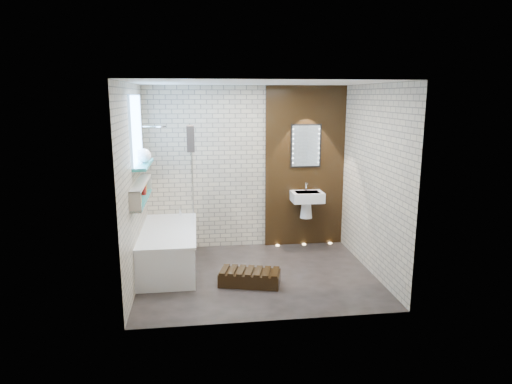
{
  "coord_description": "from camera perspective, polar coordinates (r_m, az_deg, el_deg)",
  "views": [
    {
      "loc": [
        -0.78,
        -5.81,
        2.44
      ],
      "look_at": [
        0.0,
        0.15,
        1.15
      ],
      "focal_mm": 31.56,
      "sensor_mm": 36.0,
      "label": 1
    }
  ],
  "objects": [
    {
      "name": "niche_bottles",
      "position": [
        6.17,
        -14.27,
        -0.12
      ],
      "size": [
        0.06,
        0.86,
        0.16
      ],
      "color": "#A66A19",
      "rests_on": "display_niche"
    },
    {
      "name": "ground",
      "position": [
        6.35,
        0.18,
        -10.49
      ],
      "size": [
        3.2,
        3.2,
        0.0
      ],
      "primitive_type": "plane",
      "color": "black",
      "rests_on": "ground"
    },
    {
      "name": "walnut_panel",
      "position": [
        7.38,
        6.21,
        3.15
      ],
      "size": [
        1.3,
        0.06,
        2.6
      ],
      "primitive_type": "cube",
      "color": "black",
      "rests_on": "ground"
    },
    {
      "name": "room_shell",
      "position": [
        5.97,
        0.19,
        1.11
      ],
      "size": [
        3.24,
        3.2,
        2.6
      ],
      "color": "#C0B398",
      "rests_on": "ground"
    },
    {
      "name": "display_niche",
      "position": [
        6.13,
        -14.32,
        0.07
      ],
      "size": [
        0.14,
        1.3,
        0.26
      ],
      "color": "teal",
      "rests_on": "room_shell"
    },
    {
      "name": "towel",
      "position": [
        6.44,
        -8.29,
        6.73
      ],
      "size": [
        0.11,
        0.28,
        0.36
      ],
      "primitive_type": "cube",
      "color": "#282320",
      "rests_on": "bath_screen"
    },
    {
      "name": "walnut_step",
      "position": [
        6.02,
        -0.8,
        -10.87
      ],
      "size": [
        0.85,
        0.55,
        0.18
      ],
      "primitive_type": "cube",
      "rotation": [
        0.0,
        0.0,
        -0.27
      ],
      "color": "black",
      "rests_on": "ground"
    },
    {
      "name": "bath_screen",
      "position": [
        6.8,
        -8.11,
        2.17
      ],
      "size": [
        0.01,
        0.78,
        1.4
      ],
      "primitive_type": "cube",
      "color": "white",
      "rests_on": "bathtub"
    },
    {
      "name": "led_mirror",
      "position": [
        7.29,
        6.34,
        5.82
      ],
      "size": [
        0.5,
        0.02,
        0.7
      ],
      "color": "black",
      "rests_on": "walnut_panel"
    },
    {
      "name": "sill_vases",
      "position": [
        6.28,
        -14.02,
        4.5
      ],
      "size": [
        0.19,
        0.19,
        0.19
      ],
      "color": "white",
      "rests_on": "clerestory_window"
    },
    {
      "name": "clerestory_window",
      "position": [
        6.23,
        -14.81,
        6.76
      ],
      "size": [
        0.18,
        1.0,
        0.94
      ],
      "color": "#7FADE0",
      "rests_on": "room_shell"
    },
    {
      "name": "bathtub",
      "position": [
        6.63,
        -10.98,
        -7.02
      ],
      "size": [
        0.79,
        1.74,
        0.7
      ],
      "color": "white",
      "rests_on": "ground"
    },
    {
      "name": "shower_head",
      "position": [
        6.79,
        -11.96,
        8.14
      ],
      "size": [
        0.18,
        0.18,
        0.02
      ],
      "primitive_type": "cylinder",
      "color": "silver",
      "rests_on": "room_shell"
    },
    {
      "name": "washbasin",
      "position": [
        7.29,
        6.48,
        -1.06
      ],
      "size": [
        0.5,
        0.36,
        0.58
      ],
      "color": "white",
      "rests_on": "walnut_panel"
    },
    {
      "name": "floor_uplights",
      "position": [
        7.62,
        6.11,
        -6.59
      ],
      "size": [
        0.96,
        0.06,
        0.01
      ],
      "color": "#FFD899",
      "rests_on": "ground"
    }
  ]
}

